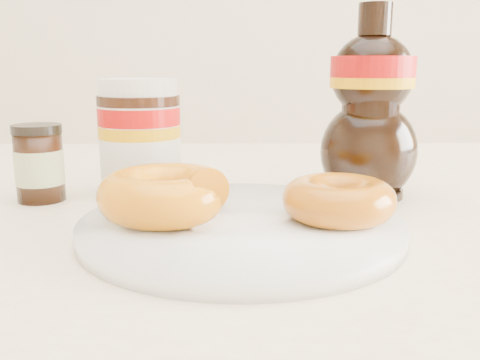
{
  "coord_description": "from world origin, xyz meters",
  "views": [
    {
      "loc": [
        -0.05,
        -0.39,
        0.89
      ],
      "look_at": [
        -0.04,
        0.09,
        0.79
      ],
      "focal_mm": 40.0,
      "sensor_mm": 36.0,
      "label": 1
    }
  ],
  "objects_px": {
    "donut_whole": "(339,199)",
    "dark_jar": "(39,164)",
    "plate": "(241,226)",
    "donut_bitten": "(166,194)",
    "nutella_jar": "(140,132)",
    "syrup_bottle": "(371,103)",
    "dining_table": "(282,294)"
  },
  "relations": [
    {
      "from": "donut_bitten",
      "to": "donut_whole",
      "type": "height_order",
      "value": "donut_bitten"
    },
    {
      "from": "donut_bitten",
      "to": "nutella_jar",
      "type": "xyz_separation_m",
      "value": [
        -0.04,
        0.14,
        0.03
      ]
    },
    {
      "from": "dining_table",
      "to": "donut_whole",
      "type": "distance_m",
      "value": 0.14
    },
    {
      "from": "donut_whole",
      "to": "dark_jar",
      "type": "height_order",
      "value": "dark_jar"
    },
    {
      "from": "dining_table",
      "to": "dark_jar",
      "type": "distance_m",
      "value": 0.28
    },
    {
      "from": "dining_table",
      "to": "donut_whole",
      "type": "bearing_deg",
      "value": -60.02
    },
    {
      "from": "nutella_jar",
      "to": "syrup_bottle",
      "type": "relative_size",
      "value": 0.62
    },
    {
      "from": "plate",
      "to": "syrup_bottle",
      "type": "height_order",
      "value": "syrup_bottle"
    },
    {
      "from": "plate",
      "to": "nutella_jar",
      "type": "distance_m",
      "value": 0.19
    },
    {
      "from": "dining_table",
      "to": "donut_whole",
      "type": "relative_size",
      "value": 15.12
    },
    {
      "from": "plate",
      "to": "donut_whole",
      "type": "height_order",
      "value": "donut_whole"
    },
    {
      "from": "donut_bitten",
      "to": "syrup_bottle",
      "type": "relative_size",
      "value": 0.57
    },
    {
      "from": "plate",
      "to": "donut_whole",
      "type": "distance_m",
      "value": 0.08
    },
    {
      "from": "donut_bitten",
      "to": "syrup_bottle",
      "type": "distance_m",
      "value": 0.24
    },
    {
      "from": "dining_table",
      "to": "donut_bitten",
      "type": "bearing_deg",
      "value": -150.53
    },
    {
      "from": "plate",
      "to": "nutella_jar",
      "type": "xyz_separation_m",
      "value": [
        -0.11,
        0.15,
        0.06
      ]
    },
    {
      "from": "donut_bitten",
      "to": "dining_table",
      "type": "bearing_deg",
      "value": 5.55
    },
    {
      "from": "dark_jar",
      "to": "syrup_bottle",
      "type": "bearing_deg",
      "value": 2.34
    },
    {
      "from": "donut_whole",
      "to": "nutella_jar",
      "type": "height_order",
      "value": "nutella_jar"
    },
    {
      "from": "dining_table",
      "to": "plate",
      "type": "distance_m",
      "value": 0.12
    },
    {
      "from": "plate",
      "to": "donut_bitten",
      "type": "distance_m",
      "value": 0.07
    },
    {
      "from": "donut_whole",
      "to": "dark_jar",
      "type": "relative_size",
      "value": 1.18
    },
    {
      "from": "donut_bitten",
      "to": "donut_whole",
      "type": "xyz_separation_m",
      "value": [
        0.14,
        -0.01,
        -0.0
      ]
    },
    {
      "from": "dining_table",
      "to": "syrup_bottle",
      "type": "xyz_separation_m",
      "value": [
        0.09,
        0.07,
        0.18
      ]
    },
    {
      "from": "dining_table",
      "to": "nutella_jar",
      "type": "distance_m",
      "value": 0.23
    },
    {
      "from": "dining_table",
      "to": "syrup_bottle",
      "type": "height_order",
      "value": "syrup_bottle"
    },
    {
      "from": "dining_table",
      "to": "plate",
      "type": "height_order",
      "value": "plate"
    },
    {
      "from": "dark_jar",
      "to": "donut_whole",
      "type": "bearing_deg",
      "value": -22.52
    },
    {
      "from": "syrup_bottle",
      "to": "donut_whole",
      "type": "bearing_deg",
      "value": -113.42
    },
    {
      "from": "dining_table",
      "to": "dark_jar",
      "type": "xyz_separation_m",
      "value": [
        -0.25,
        0.05,
        0.12
      ]
    },
    {
      "from": "donut_bitten",
      "to": "plate",
      "type": "bearing_deg",
      "value": -29.34
    },
    {
      "from": "nutella_jar",
      "to": "dining_table",
      "type": "bearing_deg",
      "value": -29.29
    }
  ]
}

